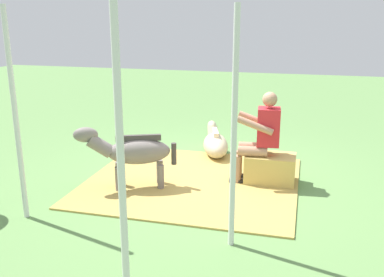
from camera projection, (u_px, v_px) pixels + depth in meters
The scene contains 9 objects.
ground_plane at pixel (208, 179), 6.28m from camera, with size 24.00×24.00×0.00m, color #608C4C.
hay_patch at pixel (192, 181), 6.19m from camera, with size 2.91×2.66×0.02m, color tan.
hay_bale at pixel (270, 169), 6.10m from camera, with size 0.68×0.45×0.41m, color tan.
person_seated at pixel (260, 134), 5.99m from camera, with size 0.68×0.45×1.29m.
pony_standing at pixel (132, 152), 5.82m from camera, with size 1.28×0.70×0.88m.
pony_lying at pixel (215, 143), 7.38m from camera, with size 0.66×1.35×0.42m.
tent_pole_left at pixel (234, 133), 4.19m from camera, with size 0.06×0.06×2.39m, color silver.
tent_pole_right at pixel (16, 117), 4.80m from camera, with size 0.06×0.06×2.39m, color silver.
tent_pole_mid at pixel (121, 166), 3.27m from camera, with size 0.06×0.06×2.39m, color silver.
Camera 1 is at (-1.26, 5.74, 2.29)m, focal length 40.88 mm.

